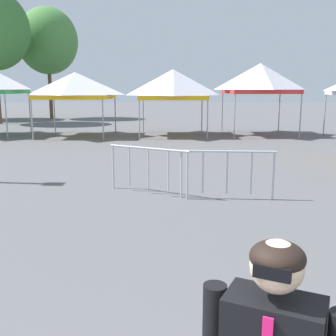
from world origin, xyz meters
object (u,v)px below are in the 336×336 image
tree_behind_tents_right (48,41)px  crowd_barrier_by_lift (227,165)px  canopy_tent_right_of_center (173,84)px  canopy_tent_left_of_center (260,78)px  canopy_tent_behind_left (75,86)px  crowd_barrier_near_person (148,161)px

tree_behind_tents_right → crowd_barrier_by_lift: bearing=-65.3°
canopy_tent_right_of_center → tree_behind_tents_right: size_ratio=0.41×
canopy_tent_left_of_center → tree_behind_tents_right: tree_behind_tents_right is taller
canopy_tent_behind_left → crowd_barrier_by_lift: size_ratio=1.71×
tree_behind_tents_right → canopy_tent_right_of_center: bearing=-49.8°
canopy_tent_right_of_center → crowd_barrier_by_lift: bearing=-84.2°
crowd_barrier_near_person → canopy_tent_left_of_center: bearing=68.0°
canopy_tent_right_of_center → canopy_tent_left_of_center: canopy_tent_left_of_center is taller
canopy_tent_left_of_center → crowd_barrier_near_person: size_ratio=1.93×
canopy_tent_behind_left → canopy_tent_left_of_center: 9.28m
canopy_tent_behind_left → crowd_barrier_by_lift: bearing=-62.9°
canopy_tent_left_of_center → tree_behind_tents_right: size_ratio=0.43×
crowd_barrier_by_lift → crowd_barrier_near_person: size_ratio=1.13×
canopy_tent_left_of_center → tree_behind_tents_right: 18.05m
canopy_tent_left_of_center → crowd_barrier_by_lift: bearing=-104.2°
tree_behind_tents_right → crowd_barrier_by_lift: tree_behind_tents_right is taller
crowd_barrier_by_lift → tree_behind_tents_right: bearing=114.7°
canopy_tent_behind_left → canopy_tent_left_of_center: (9.24, 0.76, 0.35)m
canopy_tent_behind_left → crowd_barrier_by_lift: canopy_tent_behind_left is taller
canopy_tent_behind_left → crowd_barrier_near_person: 12.33m
canopy_tent_behind_left → tree_behind_tents_right: tree_behind_tents_right is taller
canopy_tent_behind_left → canopy_tent_right_of_center: bearing=4.4°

